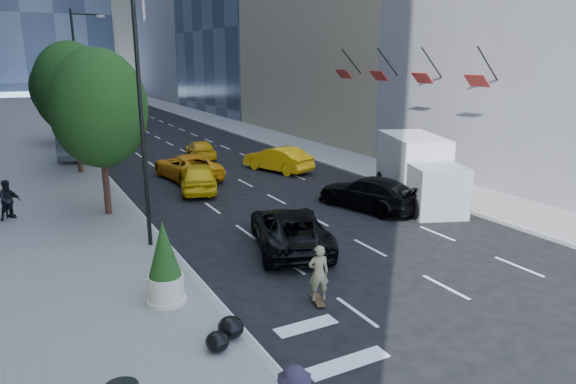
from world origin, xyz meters
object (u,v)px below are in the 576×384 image
skateboarder (318,277)px  planter_shrub (165,264)px  black_sedan_mercedes (369,193)px  city_bus (97,126)px  box_truck (418,169)px  black_sedan_lincoln (290,229)px

skateboarder → planter_shrub: bearing=-9.0°
black_sedan_mercedes → city_bus: 25.05m
box_truck → planter_shrub: (-14.47, -5.33, -0.31)m
box_truck → planter_shrub: size_ratio=2.87×
skateboarder → box_truck: bearing=-128.3°
skateboarder → black_sedan_lincoln: size_ratio=0.31×
skateboarder → box_truck: (10.42, 7.29, 0.79)m
skateboarder → black_sedan_mercedes: (7.40, 7.36, -0.08)m
skateboarder → planter_shrub: 4.52m
black_sedan_mercedes → planter_shrub: planter_shrub is taller
black_sedan_lincoln → box_truck: (8.95, 2.80, 0.88)m
skateboarder → black_sedan_mercedes: 10.44m
black_sedan_lincoln → skateboarder: bearing=90.0°
black_sedan_lincoln → black_sedan_mercedes: size_ratio=1.03×
city_bus → planter_shrub: bearing=-77.3°
black_sedan_lincoln → planter_shrub: planter_shrub is taller
city_bus → skateboarder: bearing=-69.5°
black_sedan_lincoln → black_sedan_mercedes: 6.60m
planter_shrub → city_bus: bearing=85.1°
skateboarder → black_sedan_mercedes: bearing=-118.4°
box_truck → black_sedan_lincoln: bearing=-141.1°
black_sedan_lincoln → city_bus: 26.44m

